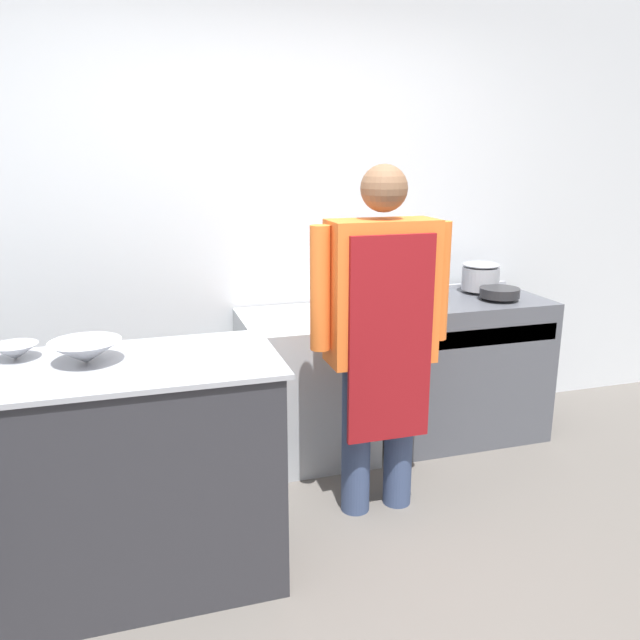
{
  "coord_description": "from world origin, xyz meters",
  "views": [
    {
      "loc": [
        -0.78,
        -1.87,
        1.7
      ],
      "look_at": [
        0.08,
        0.96,
        0.91
      ],
      "focal_mm": 35.0,
      "sensor_mm": 36.0,
      "label": 1
    }
  ],
  "objects_px": {
    "person_cook": "(381,323)",
    "stock_pot": "(418,271)",
    "fridge_unit": "(305,386)",
    "mixing_bowl": "(86,352)",
    "sauce_pot": "(481,276)",
    "stove": "(455,366)",
    "saute_pan": "(500,292)"
  },
  "relations": [
    {
      "from": "person_cook",
      "to": "stock_pot",
      "type": "relative_size",
      "value": 5.73
    },
    {
      "from": "fridge_unit",
      "to": "mixing_bowl",
      "type": "relative_size",
      "value": 3.04
    },
    {
      "from": "fridge_unit",
      "to": "sauce_pot",
      "type": "height_order",
      "value": "sauce_pot"
    },
    {
      "from": "fridge_unit",
      "to": "sauce_pot",
      "type": "xyz_separation_m",
      "value": [
        1.17,
        0.11,
        0.56
      ]
    },
    {
      "from": "stove",
      "to": "mixing_bowl",
      "type": "bearing_deg",
      "value": -157.53
    },
    {
      "from": "stock_pot",
      "to": "saute_pan",
      "type": "xyz_separation_m",
      "value": [
        0.43,
        -0.22,
        -0.12
      ]
    },
    {
      "from": "stove",
      "to": "mixing_bowl",
      "type": "xyz_separation_m",
      "value": [
        -2.06,
        -0.85,
        0.55
      ]
    },
    {
      "from": "fridge_unit",
      "to": "saute_pan",
      "type": "relative_size",
      "value": 3.51
    },
    {
      "from": "person_cook",
      "to": "saute_pan",
      "type": "distance_m",
      "value": 1.14
    },
    {
      "from": "sauce_pot",
      "to": "fridge_unit",
      "type": "bearing_deg",
      "value": -174.82
    },
    {
      "from": "person_cook",
      "to": "mixing_bowl",
      "type": "xyz_separation_m",
      "value": [
        -1.27,
        -0.17,
        0.03
      ]
    },
    {
      "from": "sauce_pot",
      "to": "saute_pan",
      "type": "bearing_deg",
      "value": -90.0
    },
    {
      "from": "person_cook",
      "to": "mixing_bowl",
      "type": "distance_m",
      "value": 1.28
    },
    {
      "from": "stove",
      "to": "person_cook",
      "type": "distance_m",
      "value": 1.16
    },
    {
      "from": "stock_pot",
      "to": "saute_pan",
      "type": "height_order",
      "value": "stock_pot"
    },
    {
      "from": "stove",
      "to": "sauce_pot",
      "type": "height_order",
      "value": "sauce_pot"
    },
    {
      "from": "mixing_bowl",
      "to": "sauce_pot",
      "type": "distance_m",
      "value": 2.46
    },
    {
      "from": "stock_pot",
      "to": "person_cook",
      "type": "bearing_deg",
      "value": -125.36
    },
    {
      "from": "fridge_unit",
      "to": "stock_pot",
      "type": "relative_size",
      "value": 2.82
    },
    {
      "from": "stock_pot",
      "to": "saute_pan",
      "type": "relative_size",
      "value": 1.25
    },
    {
      "from": "fridge_unit",
      "to": "mixing_bowl",
      "type": "height_order",
      "value": "mixing_bowl"
    },
    {
      "from": "stock_pot",
      "to": "saute_pan",
      "type": "bearing_deg",
      "value": -27.09
    },
    {
      "from": "stove",
      "to": "fridge_unit",
      "type": "distance_m",
      "value": 0.96
    },
    {
      "from": "person_cook",
      "to": "stock_pot",
      "type": "distance_m",
      "value": 0.97
    },
    {
      "from": "stove",
      "to": "sauce_pot",
      "type": "bearing_deg",
      "value": 28.78
    },
    {
      "from": "person_cook",
      "to": "saute_pan",
      "type": "xyz_separation_m",
      "value": [
        0.99,
        0.57,
        -0.04
      ]
    },
    {
      "from": "stock_pot",
      "to": "sauce_pot",
      "type": "xyz_separation_m",
      "value": [
        0.43,
        0.0,
        -0.05
      ]
    },
    {
      "from": "stove",
      "to": "stock_pot",
      "type": "height_order",
      "value": "stock_pot"
    },
    {
      "from": "stove",
      "to": "saute_pan",
      "type": "distance_m",
      "value": 0.53
    },
    {
      "from": "stove",
      "to": "saute_pan",
      "type": "relative_size",
      "value": 4.34
    },
    {
      "from": "mixing_bowl",
      "to": "sauce_pot",
      "type": "relative_size",
      "value": 1.17
    },
    {
      "from": "mixing_bowl",
      "to": "stock_pot",
      "type": "relative_size",
      "value": 0.93
    }
  ]
}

